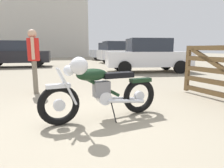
{
  "coord_description": "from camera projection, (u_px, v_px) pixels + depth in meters",
  "views": [
    {
      "loc": [
        -0.64,
        -2.95,
        1.17
      ],
      "look_at": [
        0.48,
        0.53,
        0.51
      ],
      "focal_mm": 31.31,
      "sensor_mm": 36.0,
      "label": 1
    }
  ],
  "objects": [
    {
      "name": "industrial_building",
      "position": [
        18.0,
        26.0,
        30.29
      ],
      "size": [
        20.92,
        14.8,
        18.57
      ],
      "rotation": [
        0.0,
        0.0,
        -0.05
      ],
      "color": "beige",
      "rests_on": "ground_plane"
    },
    {
      "name": "dark_sedan_left",
      "position": [
        148.0,
        55.0,
        9.9
      ],
      "size": [
        4.44,
        2.5,
        1.67
      ],
      "rotation": [
        0.0,
        0.0,
        2.96
      ],
      "color": "black",
      "rests_on": "ground_plane"
    },
    {
      "name": "bystander",
      "position": [
        34.0,
        55.0,
        5.09
      ],
      "size": [
        0.3,
        0.46,
        1.66
      ],
      "rotation": [
        0.0,
        0.0,
        0.01
      ],
      "color": "#706656",
      "rests_on": "ground_plane"
    },
    {
      "name": "blue_hatchback_right",
      "position": [
        110.0,
        51.0,
        20.75
      ],
      "size": [
        4.0,
        2.02,
        1.78
      ],
      "rotation": [
        0.0,
        0.0,
        3.21
      ],
      "color": "black",
      "rests_on": "ground_plane"
    },
    {
      "name": "ground_plane",
      "position": [
        94.0,
        122.0,
        3.16
      ],
      "size": [
        80.0,
        80.0,
        0.0
      ],
      "primitive_type": "plane",
      "color": "gray"
    },
    {
      "name": "red_hatchback_near",
      "position": [
        16.0,
        54.0,
        12.61
      ],
      "size": [
        4.31,
        2.14,
        1.67
      ],
      "rotation": [
        0.0,
        0.0,
        -0.07
      ],
      "color": "black",
      "rests_on": "ground_plane"
    },
    {
      "name": "silver_sedan_mid",
      "position": [
        120.0,
        52.0,
        16.51
      ],
      "size": [
        3.93,
        1.89,
        1.78
      ],
      "rotation": [
        0.0,
        0.0,
        0.02
      ],
      "color": "black",
      "rests_on": "ground_plane"
    },
    {
      "name": "vintage_motorcycle",
      "position": [
        100.0,
        91.0,
        3.21
      ],
      "size": [
        2.08,
        0.73,
        1.07
      ],
      "rotation": [
        0.0,
        0.0,
        3.26
      ],
      "color": "black",
      "rests_on": "ground_plane"
    }
  ]
}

